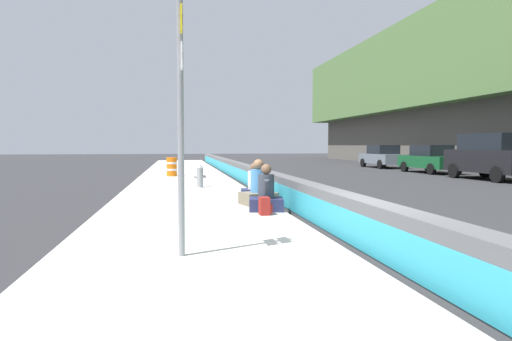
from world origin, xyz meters
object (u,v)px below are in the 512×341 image
(seated_person_rear, at_px, (254,187))
(construction_barrel, at_px, (172,167))
(seated_person_middle, at_px, (258,190))
(fire_hydrant, at_px, (200,175))
(seated_person_foreground, at_px, (266,196))
(parked_car_midline, at_px, (382,156))
(backpack, at_px, (265,206))
(parked_car_fourth, at_px, (430,159))
(route_sign_post, at_px, (181,110))
(parked_car_third, at_px, (492,156))

(seated_person_rear, distance_m, construction_barrel, 10.35)
(seated_person_middle, distance_m, construction_barrel, 11.60)
(fire_hydrant, bearing_deg, seated_person_foreground, -168.39)
(parked_car_midline, bearing_deg, backpack, 148.22)
(fire_hydrant, bearing_deg, backpack, -170.76)
(seated_person_rear, height_order, parked_car_fourth, parked_car_fourth)
(seated_person_rear, distance_m, parked_car_fourth, 17.81)
(route_sign_post, xyz_separation_m, backpack, (3.45, -1.89, -1.88))
(seated_person_middle, distance_m, parked_car_midline, 23.68)
(route_sign_post, bearing_deg, seated_person_rear, -18.50)
(fire_hydrant, relative_size, backpack, 2.20)
(route_sign_post, height_order, parked_car_third, route_sign_post)
(parked_car_midline, bearing_deg, construction_barrel, 118.35)
(seated_person_foreground, height_order, parked_car_fourth, parked_car_fourth)
(parked_car_third, height_order, parked_car_midline, parked_car_third)
(fire_hydrant, bearing_deg, seated_person_rear, -159.72)
(fire_hydrant, distance_m, backpack, 6.91)
(fire_hydrant, xyz_separation_m, seated_person_foreground, (-6.17, -1.27, -0.10))
(fire_hydrant, height_order, construction_barrel, construction_barrel)
(fire_hydrant, bearing_deg, construction_barrel, 9.95)
(seated_person_foreground, relative_size, parked_car_third, 0.23)
(route_sign_post, distance_m, parked_car_midline, 29.20)
(backpack, relative_size, parked_car_third, 0.08)
(parked_car_third, distance_m, parked_car_fourth, 5.52)
(fire_hydrant, relative_size, seated_person_rear, 0.84)
(seated_person_middle, xyz_separation_m, parked_car_midline, (19.71, -13.12, 0.35))
(route_sign_post, distance_m, backpack, 4.36)
(seated_person_foreground, height_order, parked_car_midline, parked_car_midline)
(route_sign_post, distance_m, fire_hydrant, 10.42)
(seated_person_middle, distance_m, backpack, 1.76)
(construction_barrel, bearing_deg, parked_car_midline, -61.65)
(backpack, relative_size, parked_car_midline, 0.09)
(seated_person_foreground, height_order, seated_person_middle, seated_person_middle)
(seated_person_rear, distance_m, backpack, 3.06)
(parked_car_fourth, relative_size, parked_car_midline, 1.01)
(route_sign_post, bearing_deg, fire_hydrant, -4.37)
(route_sign_post, distance_m, parked_car_fourth, 24.08)
(seated_person_middle, height_order, seated_person_rear, seated_person_middle)
(route_sign_post, bearing_deg, backpack, -28.73)
(seated_person_rear, relative_size, parked_car_third, 0.22)
(backpack, distance_m, parked_car_third, 16.40)
(construction_barrel, height_order, parked_car_fourth, parked_car_fourth)
(parked_car_fourth, distance_m, parked_car_midline, 6.32)
(parked_car_fourth, bearing_deg, seated_person_rear, 132.74)
(seated_person_foreground, distance_m, parked_car_midline, 24.61)
(seated_person_foreground, bearing_deg, fire_hydrant, 11.61)
(route_sign_post, bearing_deg, parked_car_third, -49.21)
(seated_person_rear, height_order, backpack, seated_person_rear)
(seated_person_foreground, bearing_deg, route_sign_post, 153.36)
(fire_hydrant, height_order, seated_person_foreground, seated_person_foreground)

